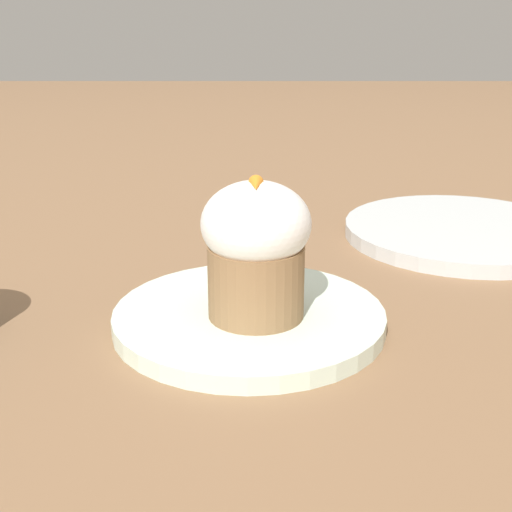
% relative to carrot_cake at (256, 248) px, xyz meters
% --- Properties ---
extents(ground_plane, '(4.00, 4.00, 0.00)m').
position_rel_carrot_cake_xyz_m(ground_plane, '(-0.01, -0.01, -0.07)').
color(ground_plane, '#846042').
extents(dessert_plate, '(0.23, 0.23, 0.01)m').
position_rel_carrot_cake_xyz_m(dessert_plate, '(-0.01, -0.01, -0.07)').
color(dessert_plate, silver).
rests_on(dessert_plate, ground_plane).
extents(carrot_cake, '(0.09, 0.09, 0.12)m').
position_rel_carrot_cake_xyz_m(carrot_cake, '(0.00, 0.00, 0.00)').
color(carrot_cake, olive).
rests_on(carrot_cake, dessert_plate).
extents(spoon, '(0.13, 0.07, 0.01)m').
position_rel_carrot_cake_xyz_m(spoon, '(-0.02, -0.01, -0.06)').
color(spoon, '#B7B7BC').
rests_on(spoon, dessert_plate).
extents(side_plate, '(0.27, 0.27, 0.02)m').
position_rel_carrot_cake_xyz_m(side_plate, '(-0.25, 0.24, -0.07)').
color(side_plate, silver).
rests_on(side_plate, ground_plane).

